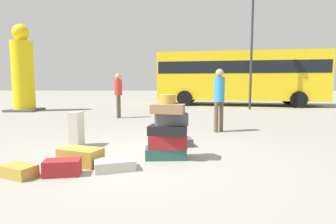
{
  "coord_description": "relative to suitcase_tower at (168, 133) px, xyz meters",
  "views": [
    {
      "loc": [
        0.57,
        -5.09,
        1.41
      ],
      "look_at": [
        0.42,
        2.0,
        0.65
      ],
      "focal_mm": 30.14,
      "sensor_mm": 36.0,
      "label": 1
    }
  ],
  "objects": [
    {
      "name": "ground_plane",
      "position": [
        -0.45,
        0.02,
        -0.49
      ],
      "size": [
        80.0,
        80.0,
        0.0
      ],
      "primitive_type": "plane",
      "color": "gray"
    },
    {
      "name": "suitcase_tower",
      "position": [
        0.0,
        0.0,
        0.0
      ],
      "size": [
        0.8,
        0.55,
        1.18
      ],
      "color": "#26594C",
      "rests_on": "ground"
    },
    {
      "name": "suitcase_maroon_foreground_far",
      "position": [
        -1.58,
        -0.96,
        -0.37
      ],
      "size": [
        0.57,
        0.38,
        0.24
      ],
      "primitive_type": "cube",
      "rotation": [
        0.0,
        0.0,
        0.17
      ],
      "color": "maroon",
      "rests_on": "ground"
    },
    {
      "name": "suitcase_cream_right_side",
      "position": [
        -2.02,
        0.97,
        -0.11
      ],
      "size": [
        0.23,
        0.4,
        0.76
      ],
      "primitive_type": "cube",
      "rotation": [
        0.0,
        0.0,
        -0.06
      ],
      "color": "beige",
      "rests_on": "ground"
    },
    {
      "name": "suitcase_tan_white_trunk",
      "position": [
        -1.48,
        -0.41,
        -0.35
      ],
      "size": [
        0.81,
        0.62,
        0.28
      ],
      "primitive_type": "cube",
      "rotation": [
        0.0,
        0.0,
        -0.35
      ],
      "color": "#B28C33",
      "rests_on": "ground"
    },
    {
      "name": "suitcase_tan_upright_blue",
      "position": [
        -2.19,
        -1.05,
        -0.4
      ],
      "size": [
        0.58,
        0.49,
        0.18
      ],
      "primitive_type": "cube",
      "rotation": [
        0.0,
        0.0,
        -0.42
      ],
      "color": "#B28C33",
      "rests_on": "ground"
    },
    {
      "name": "suitcase_charcoal_behind_tower",
      "position": [
        0.17,
        1.02,
        -0.4
      ],
      "size": [
        0.73,
        0.54,
        0.17
      ],
      "primitive_type": "cube",
      "rotation": [
        0.0,
        0.0,
        0.19
      ],
      "color": "#4C4C51",
      "rests_on": "ground"
    },
    {
      "name": "suitcase_cream_foreground_near",
      "position": [
        -0.84,
        -0.68,
        -0.41
      ],
      "size": [
        0.73,
        0.58,
        0.17
      ],
      "primitive_type": "cube",
      "rotation": [
        0.0,
        0.0,
        0.33
      ],
      "color": "beige",
      "rests_on": "ground"
    },
    {
      "name": "person_bearded_onlooker",
      "position": [
        -2.06,
        5.9,
        0.55
      ],
      "size": [
        0.3,
        0.34,
        1.72
      ],
      "rotation": [
        0.0,
        0.0,
        -1.58
      ],
      "color": "brown",
      "rests_on": "ground"
    },
    {
      "name": "person_tourist_with_camera",
      "position": [
        1.38,
        2.85,
        0.57
      ],
      "size": [
        0.3,
        0.3,
        1.77
      ],
      "rotation": [
        0.0,
        0.0,
        -2.4
      ],
      "color": "brown",
      "rests_on": "ground"
    },
    {
      "name": "yellow_dummy_statue",
      "position": [
        -7.16,
        8.43,
        1.35
      ],
      "size": [
        1.41,
        1.41,
        4.13
      ],
      "color": "yellow",
      "rests_on": "ground"
    },
    {
      "name": "parked_bus",
      "position": [
        4.03,
        12.12,
        1.34
      ],
      "size": [
        9.9,
        4.15,
        3.15
      ],
      "rotation": [
        0.0,
        0.0,
        -0.18
      ],
      "color": "yellow",
      "rests_on": "ground"
    },
    {
      "name": "lamp_post",
      "position": [
        4.03,
        9.48,
        3.66
      ],
      "size": [
        0.36,
        0.36,
        6.41
      ],
      "color": "#333338",
      "rests_on": "ground"
    }
  ]
}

